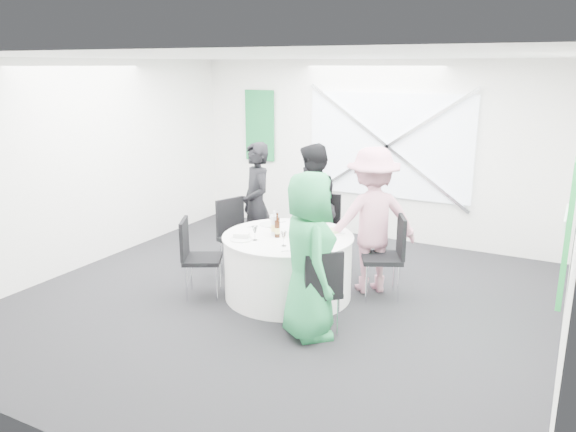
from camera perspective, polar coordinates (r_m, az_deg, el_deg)
The scene contains 49 objects.
floor at distance 6.74m, azimuth -0.80°, elevation -8.63°, with size 6.00×6.00×0.00m, color black.
ceiling at distance 6.17m, azimuth -0.90°, elevation 15.90°, with size 6.00×6.00×0.00m, color white.
wall_back at distance 9.02m, azimuth 8.38°, elevation 6.58°, with size 6.00×6.00×0.00m, color white.
wall_front at distance 4.04m, azimuth -21.75°, elevation -5.03°, with size 6.00×6.00×0.00m, color white.
wall_left at distance 8.16m, azimuth -19.75°, elevation 4.96°, with size 6.00×6.00×0.00m, color white.
window_panel at distance 8.87m, azimuth 10.15°, elevation 7.02°, with size 2.60×0.03×1.60m, color white.
window_brace_a at distance 8.83m, azimuth 10.07°, elevation 6.99°, with size 0.05×0.05×3.16m, color silver.
window_brace_b at distance 8.83m, azimuth 10.07°, elevation 6.99°, with size 0.05×0.05×3.16m, color silver.
green_banner at distance 9.78m, azimuth -2.89°, elevation 9.15°, with size 0.55×0.04×1.20m, color #156A31.
green_sign at distance 6.20m, azimuth 26.70°, elevation -0.67°, with size 0.05×1.20×1.40m, color green.
banquet_table at distance 6.76m, azimuth 0.00°, elevation -5.07°, with size 1.56×1.56×0.76m.
chair_back at distance 7.70m, azimuth 3.48°, elevation -0.87°, with size 0.49×0.50×1.01m.
chair_back_left at distance 7.45m, azimuth -5.29°, elevation -1.47°, with size 0.59×0.59×1.01m.
chair_back_right at distance 6.76m, azimuth 10.32°, elevation -3.40°, with size 0.62×0.61×1.01m.
chair_front_right at distance 5.74m, azimuth 3.26°, elevation -7.10°, with size 0.60×0.60×0.93m.
chair_front_left at distance 6.79m, azimuth -9.44°, elevation -3.58°, with size 0.59×0.59×0.96m.
person_man_back_left at distance 7.67m, azimuth -3.24°, elevation 1.11°, with size 0.63×0.41×1.72m, color black.
person_man_back at distance 7.54m, azimuth 2.43°, elevation 0.86°, with size 0.84×0.46×1.72m, color black.
person_woman_pink at distance 6.86m, azimuth 8.51°, elevation -0.44°, with size 1.15×0.54×1.79m, color #CC8498.
person_woman_green at distance 5.65m, azimuth 2.14°, elevation -4.05°, with size 0.84×0.55×1.72m, color #268B4C.
plate_back at distance 7.08m, azimuth 1.79°, elevation -0.84°, with size 0.28×0.28×0.01m.
plate_back_left at distance 7.07m, azimuth -1.87°, elevation -0.87°, with size 0.26×0.26×0.01m.
plate_back_right at distance 6.76m, azimuth 4.53°, elevation -1.59°, with size 0.29×0.29×0.04m.
plate_front_right at distance 6.17m, azimuth 2.77°, elevation -3.22°, with size 0.25×0.25×0.04m.
plate_front_left at distance 6.51m, azimuth -4.79°, elevation -2.36°, with size 0.26×0.26×0.01m.
napkin at distance 6.56m, azimuth -4.73°, elevation -1.92°, with size 0.18×0.12×0.05m, color silver.
beer_bottle_a at distance 6.70m, azimuth -1.10°, elevation -0.98°, with size 0.06×0.06×0.25m.
beer_bottle_b at distance 6.73m, azimuth 0.71°, elevation -0.87°, with size 0.06×0.06×0.27m.
beer_bottle_c at distance 6.58m, azimuth 0.93°, elevation -1.23°, with size 0.06×0.06×0.27m.
beer_bottle_d at distance 6.55m, azimuth -1.10°, elevation -1.33°, with size 0.06×0.06×0.26m.
green_water_bottle at distance 6.65m, azimuth 1.79°, elevation -0.98°, with size 0.08×0.08×0.29m.
clear_water_bottle at distance 6.62m, azimuth -1.39°, elevation -1.00°, with size 0.08×0.08×0.30m.
wine_glass_a at distance 6.73m, azimuth 2.84°, elevation -0.67°, with size 0.07×0.07×0.17m.
wine_glass_b at distance 6.61m, azimuth 3.49°, elevation -0.98°, with size 0.07×0.07×0.17m.
wine_glass_c at distance 6.31m, azimuth 2.14°, elevation -1.75°, with size 0.07×0.07×0.17m.
wine_glass_d at distance 6.91m, azimuth -1.65°, elevation -0.24°, with size 0.07×0.07×0.17m.
wine_glass_e at distance 6.90m, azimuth 1.33°, elevation -0.27°, with size 0.07×0.07×0.17m.
wine_glass_f at distance 6.44m, azimuth -3.38°, elevation -1.41°, with size 0.07×0.07×0.17m.
wine_glass_g at distance 6.23m, azimuth -0.44°, elevation -1.97°, with size 0.07×0.07×0.17m.
fork_a at distance 7.05m, azimuth 3.29°, elevation -0.99°, with size 0.01×0.15×0.01m, color silver.
knife_a at distance 7.18m, azimuth 0.91°, elevation -0.65°, with size 0.01×0.15×0.01m, color silver.
fork_b at distance 6.09m, azimuth -0.02°, elevation -3.57°, with size 0.01×0.15×0.01m, color silver.
knife_b at distance 6.20m, azimuth 3.06°, elevation -3.25°, with size 0.01×0.15×0.01m, color silver.
fork_c at distance 7.19m, azimuth -0.75°, elevation -0.64°, with size 0.01×0.15×0.01m, color silver.
knife_c at distance 7.01m, azimuth -3.61°, elevation -1.08°, with size 0.01×0.15×0.01m, color silver.
fork_d at distance 6.49m, azimuth 4.83°, elevation -2.44°, with size 0.01×0.15×0.01m, color silver.
knife_d at distance 6.86m, azimuth 4.49°, elevation -1.46°, with size 0.01×0.15×0.01m, color silver.
fork_e at distance 6.74m, azimuth -4.85°, elevation -1.77°, with size 0.01×0.15×0.01m, color silver.
knife_e at distance 6.44m, azimuth -4.70°, elevation -2.57°, with size 0.01×0.15×0.01m, color silver.
Camera 1 is at (2.96, -5.42, 2.72)m, focal length 35.00 mm.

